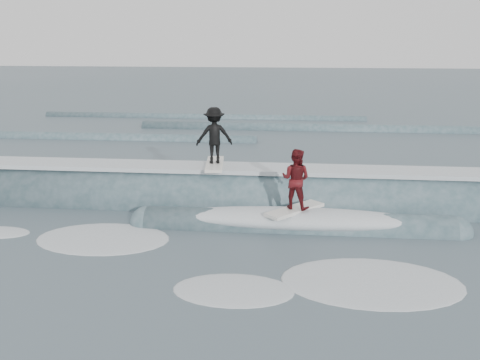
# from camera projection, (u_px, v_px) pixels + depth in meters

# --- Properties ---
(ground) EXTENTS (160.00, 160.00, 0.00)m
(ground) POSITION_uv_depth(u_px,v_px,m) (231.00, 240.00, 14.81)
(ground) COLOR #3B4E56
(ground) RESTS_ON ground
(breaking_wave) EXTENTS (22.47, 4.01, 2.46)m
(breaking_wave) POSITION_uv_depth(u_px,v_px,m) (249.00, 205.00, 17.75)
(breaking_wave) COLOR #324D55
(breaking_wave) RESTS_ON ground
(surfer_black) EXTENTS (1.33, 2.05, 1.95)m
(surfer_black) POSITION_uv_depth(u_px,v_px,m) (214.00, 137.00, 17.52)
(surfer_black) COLOR silver
(surfer_black) RESTS_ON ground
(surfer_red) EXTENTS (1.76, 1.84, 1.86)m
(surfer_red) POSITION_uv_depth(u_px,v_px,m) (296.00, 182.00, 15.37)
(surfer_red) COLOR silver
(surfer_red) RESTS_ON ground
(whitewater) EXTENTS (13.37, 4.98, 0.10)m
(whitewater) POSITION_uv_depth(u_px,v_px,m) (228.00, 267.00, 13.15)
(whitewater) COLOR silver
(whitewater) RESTS_ON ground
(far_swells) EXTENTS (36.72, 8.65, 0.80)m
(far_swells) POSITION_uv_depth(u_px,v_px,m) (210.00, 129.00, 32.07)
(far_swells) COLOR #324D55
(far_swells) RESTS_ON ground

